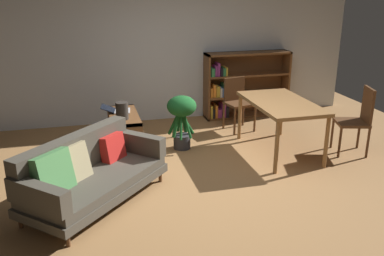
{
  "coord_description": "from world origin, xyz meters",
  "views": [
    {
      "loc": [
        -1.45,
        -4.64,
        2.37
      ],
      "look_at": [
        -0.2,
        0.23,
        0.64
      ],
      "focal_mm": 39.35,
      "sensor_mm": 36.0,
      "label": 1
    }
  ],
  "objects_px": {
    "desk_speaker": "(122,111)",
    "dining_chair_near": "(358,118)",
    "bookshelf": "(240,86)",
    "potted_floor_plant": "(182,114)",
    "dining_table": "(281,107)",
    "media_console": "(125,131)",
    "dining_chair_far": "(238,100)",
    "fabric_couch": "(88,172)",
    "open_laptop": "(117,110)"
  },
  "relations": [
    {
      "from": "dining_table",
      "to": "dining_chair_far",
      "type": "xyz_separation_m",
      "value": [
        -0.23,
        1.14,
        -0.19
      ]
    },
    {
      "from": "bookshelf",
      "to": "dining_chair_far",
      "type": "bearing_deg",
      "value": -114.02
    },
    {
      "from": "dining_chair_near",
      "to": "bookshelf",
      "type": "relative_size",
      "value": 0.62
    },
    {
      "from": "fabric_couch",
      "to": "open_laptop",
      "type": "height_order",
      "value": "fabric_couch"
    },
    {
      "from": "desk_speaker",
      "to": "dining_chair_near",
      "type": "xyz_separation_m",
      "value": [
        3.29,
        -0.77,
        -0.13
      ]
    },
    {
      "from": "open_laptop",
      "to": "potted_floor_plant",
      "type": "xyz_separation_m",
      "value": [
        0.91,
        -0.36,
        -0.02
      ]
    },
    {
      "from": "open_laptop",
      "to": "dining_chair_far",
      "type": "relative_size",
      "value": 0.52
    },
    {
      "from": "media_console",
      "to": "dining_chair_near",
      "type": "xyz_separation_m",
      "value": [
        3.25,
        -1.0,
        0.27
      ]
    },
    {
      "from": "media_console",
      "to": "dining_chair_far",
      "type": "distance_m",
      "value": 2.01
    },
    {
      "from": "media_console",
      "to": "dining_table",
      "type": "height_order",
      "value": "dining_table"
    },
    {
      "from": "media_console",
      "to": "desk_speaker",
      "type": "distance_m",
      "value": 0.46
    },
    {
      "from": "desk_speaker",
      "to": "dining_table",
      "type": "height_order",
      "value": "desk_speaker"
    },
    {
      "from": "media_console",
      "to": "potted_floor_plant",
      "type": "height_order",
      "value": "potted_floor_plant"
    },
    {
      "from": "fabric_couch",
      "to": "dining_chair_far",
      "type": "height_order",
      "value": "dining_chair_far"
    },
    {
      "from": "bookshelf",
      "to": "dining_table",
      "type": "bearing_deg",
      "value": -92.69
    },
    {
      "from": "dining_table",
      "to": "open_laptop",
      "type": "bearing_deg",
      "value": 159.25
    },
    {
      "from": "potted_floor_plant",
      "to": "fabric_couch",
      "type": "bearing_deg",
      "value": -136.2
    },
    {
      "from": "dining_chair_near",
      "to": "bookshelf",
      "type": "xyz_separation_m",
      "value": [
        -0.98,
        2.16,
        0.03
      ]
    },
    {
      "from": "fabric_couch",
      "to": "desk_speaker",
      "type": "xyz_separation_m",
      "value": [
        0.52,
        1.3,
        0.3
      ]
    },
    {
      "from": "desk_speaker",
      "to": "fabric_couch",
      "type": "bearing_deg",
      "value": -111.72
    },
    {
      "from": "open_laptop",
      "to": "desk_speaker",
      "type": "xyz_separation_m",
      "value": [
        0.04,
        -0.4,
        0.1
      ]
    },
    {
      "from": "desk_speaker",
      "to": "dining_table",
      "type": "bearing_deg",
      "value": -11.7
    },
    {
      "from": "dining_table",
      "to": "dining_chair_near",
      "type": "distance_m",
      "value": 1.12
    },
    {
      "from": "dining_chair_far",
      "to": "bookshelf",
      "type": "relative_size",
      "value": 0.55
    },
    {
      "from": "dining_chair_near",
      "to": "bookshelf",
      "type": "height_order",
      "value": "bookshelf"
    },
    {
      "from": "dining_chair_near",
      "to": "bookshelf",
      "type": "bearing_deg",
      "value": 114.39
    },
    {
      "from": "desk_speaker",
      "to": "dining_chair_far",
      "type": "relative_size",
      "value": 0.29
    },
    {
      "from": "potted_floor_plant",
      "to": "bookshelf",
      "type": "relative_size",
      "value": 0.52
    },
    {
      "from": "dining_table",
      "to": "media_console",
      "type": "bearing_deg",
      "value": 162.33
    },
    {
      "from": "open_laptop",
      "to": "dining_chair_near",
      "type": "distance_m",
      "value": 3.52
    },
    {
      "from": "fabric_couch",
      "to": "desk_speaker",
      "type": "bearing_deg",
      "value": 68.28
    },
    {
      "from": "media_console",
      "to": "bookshelf",
      "type": "distance_m",
      "value": 2.57
    },
    {
      "from": "media_console",
      "to": "dining_table",
      "type": "bearing_deg",
      "value": -17.67
    },
    {
      "from": "media_console",
      "to": "potted_floor_plant",
      "type": "relative_size",
      "value": 1.24
    },
    {
      "from": "open_laptop",
      "to": "fabric_couch",
      "type": "bearing_deg",
      "value": -105.75
    },
    {
      "from": "dining_chair_near",
      "to": "media_console",
      "type": "bearing_deg",
      "value": 162.88
    },
    {
      "from": "media_console",
      "to": "bookshelf",
      "type": "relative_size",
      "value": 0.64
    },
    {
      "from": "potted_floor_plant",
      "to": "dining_chair_far",
      "type": "distance_m",
      "value": 1.29
    },
    {
      "from": "media_console",
      "to": "dining_chair_far",
      "type": "relative_size",
      "value": 1.16
    },
    {
      "from": "desk_speaker",
      "to": "dining_chair_near",
      "type": "relative_size",
      "value": 0.25
    },
    {
      "from": "potted_floor_plant",
      "to": "dining_table",
      "type": "height_order",
      "value": "potted_floor_plant"
    },
    {
      "from": "dining_chair_far",
      "to": "open_laptop",
      "type": "bearing_deg",
      "value": -172.12
    },
    {
      "from": "desk_speaker",
      "to": "dining_chair_near",
      "type": "distance_m",
      "value": 3.38
    },
    {
      "from": "open_laptop",
      "to": "dining_chair_far",
      "type": "distance_m",
      "value": 2.04
    },
    {
      "from": "open_laptop",
      "to": "bookshelf",
      "type": "bearing_deg",
      "value": 23.13
    },
    {
      "from": "potted_floor_plant",
      "to": "dining_chair_far",
      "type": "bearing_deg",
      "value": 29.93
    },
    {
      "from": "dining_chair_near",
      "to": "bookshelf",
      "type": "distance_m",
      "value": 2.38
    },
    {
      "from": "bookshelf",
      "to": "potted_floor_plant",
      "type": "bearing_deg",
      "value": -136.47
    },
    {
      "from": "media_console",
      "to": "dining_chair_near",
      "type": "distance_m",
      "value": 3.41
    },
    {
      "from": "fabric_couch",
      "to": "potted_floor_plant",
      "type": "xyz_separation_m",
      "value": [
        1.39,
        1.33,
        0.18
      ]
    }
  ]
}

